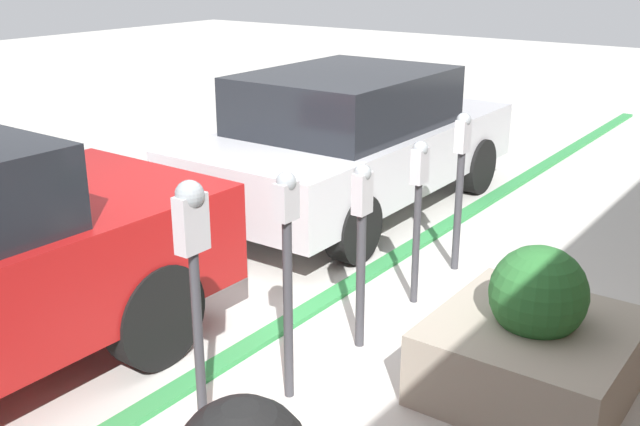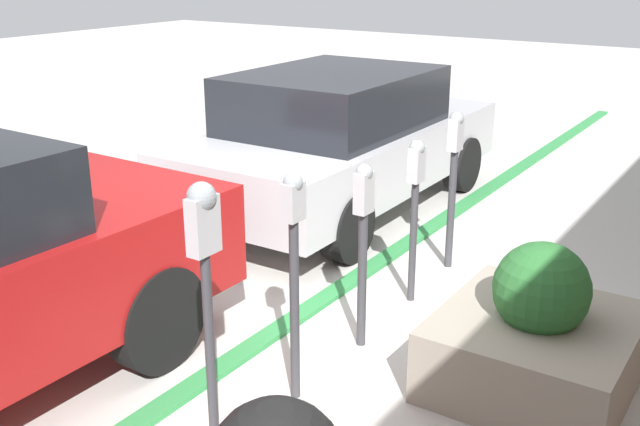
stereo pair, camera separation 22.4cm
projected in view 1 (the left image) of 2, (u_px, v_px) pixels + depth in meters
ground_plane at (305, 322)px, 5.76m from camera, size 40.00×40.00×0.00m
curb_strip at (296, 317)px, 5.80m from camera, size 19.00×0.16×0.04m
parking_meter_nearest at (193, 256)px, 3.92m from camera, size 0.18×0.15×1.60m
parking_meter_second at (287, 251)px, 4.49m from camera, size 0.14×0.12×1.49m
parking_meter_middle at (362, 230)px, 5.14m from camera, size 0.14×0.12×1.36m
parking_meter_fourth at (418, 194)px, 5.81m from camera, size 0.14×0.12×1.35m
parking_meter_farthest at (461, 168)px, 6.45m from camera, size 0.15×0.12×1.42m
planter_box at (533, 342)px, 4.76m from camera, size 1.29×1.19×1.00m
parked_car_middle at (351, 139)px, 8.09m from camera, size 4.23×1.96×1.53m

